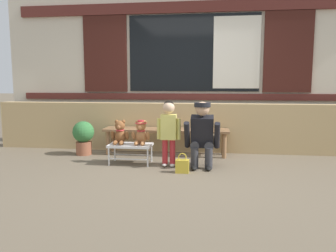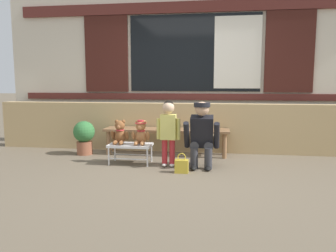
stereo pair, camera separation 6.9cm
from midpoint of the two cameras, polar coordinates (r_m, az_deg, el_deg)
ground_plane at (r=4.56m, az=3.17°, el=-7.93°), size 60.00×60.00×0.00m
brick_low_wall at (r=5.87m, az=4.49°, el=-0.23°), size 7.12×0.25×0.85m
shop_facade at (r=6.36m, az=4.98°, el=12.42°), size 7.27×0.26×3.51m
wooden_bench_long at (r=5.56m, az=0.05°, el=-1.18°), size 2.10×0.40×0.44m
small_display_bench at (r=4.99m, az=-6.11°, el=-3.49°), size 0.64×0.36×0.30m
teddy_bear_plain at (r=5.00m, az=-7.91°, el=-1.20°), size 0.28×0.26×0.36m
teddy_bear_with_hat at (r=4.91m, az=-4.33°, el=-1.18°), size 0.28×0.27×0.36m
child_standing at (r=4.74m, az=0.49°, el=-0.02°), size 0.35×0.18×0.96m
adult_crouching at (r=4.74m, az=6.38°, el=-1.44°), size 0.50×0.49×0.95m
handbag_on_ground at (r=4.50m, az=2.80°, el=-6.87°), size 0.18×0.11×0.27m
potted_plant at (r=5.76m, az=-13.92°, el=-1.61°), size 0.36×0.36×0.57m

